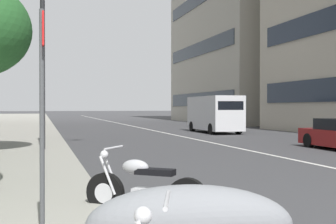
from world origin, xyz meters
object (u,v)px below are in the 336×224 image
parking_sign_by_curb (42,103)px  street_lamp_with_banners (51,25)px  delivery_van_ahead (214,113)px  motorcycle_nearest_camera (144,190)px

parking_sign_by_curb → street_lamp_with_banners: size_ratio=0.35×
delivery_van_ahead → parking_sign_by_curb: 25.16m
motorcycle_nearest_camera → parking_sign_by_curb: parking_sign_by_curb is taller
parking_sign_by_curb → motorcycle_nearest_camera: bearing=-48.6°
delivery_van_ahead → street_lamp_with_banners: bearing=133.8°
motorcycle_nearest_camera → street_lamp_with_banners: (10.53, 1.21, 4.50)m
motorcycle_nearest_camera → street_lamp_with_banners: bearing=-45.7°
motorcycle_nearest_camera → parking_sign_by_curb: bearing=79.1°
delivery_van_ahead → street_lamp_with_banners: street_lamp_with_banners is taller
delivery_van_ahead → street_lamp_with_banners: (-10.47, 11.11, 3.58)m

